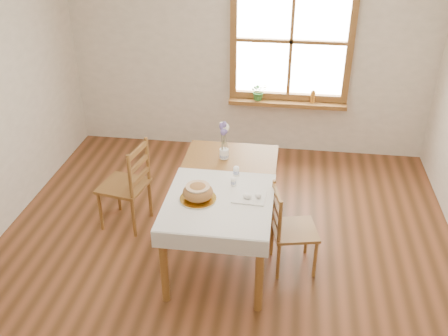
% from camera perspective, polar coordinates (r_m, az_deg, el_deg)
% --- Properties ---
extents(ground, '(5.00, 5.00, 0.00)m').
position_cam_1_polar(ground, '(4.67, -0.53, -11.46)').
color(ground, brown).
rests_on(ground, ground).
extents(room_walls, '(4.60, 5.10, 2.65)m').
position_cam_1_polar(room_walls, '(3.77, -0.65, 8.43)').
color(room_walls, white).
rests_on(room_walls, ground).
extents(window, '(1.46, 0.08, 1.46)m').
position_cam_1_polar(window, '(6.16, 7.70, 14.16)').
color(window, brown).
rests_on(window, ground).
extents(window_sill, '(1.46, 0.20, 0.05)m').
position_cam_1_polar(window_sill, '(6.34, 7.23, 7.37)').
color(window_sill, brown).
rests_on(window_sill, ground).
extents(dining_table, '(0.90, 1.60, 0.75)m').
position_cam_1_polar(dining_table, '(4.51, -0.00, -2.59)').
color(dining_table, brown).
rests_on(dining_table, ground).
extents(table_linen, '(0.91, 0.99, 0.01)m').
position_cam_1_polar(table_linen, '(4.21, -0.58, -3.75)').
color(table_linen, silver).
rests_on(table_linen, dining_table).
extents(chair_left, '(0.52, 0.51, 0.93)m').
position_cam_1_polar(chair_left, '(5.09, -11.43, -1.85)').
color(chair_left, brown).
rests_on(chair_left, ground).
extents(chair_right, '(0.48, 0.47, 0.83)m').
position_cam_1_polar(chair_right, '(4.50, 8.07, -6.90)').
color(chair_right, brown).
rests_on(chair_right, ground).
extents(bread_plate, '(0.31, 0.31, 0.02)m').
position_cam_1_polar(bread_plate, '(4.22, -2.98, -3.53)').
color(bread_plate, white).
rests_on(bread_plate, table_linen).
extents(bread_loaf, '(0.26, 0.26, 0.14)m').
position_cam_1_polar(bread_loaf, '(4.17, -3.01, -2.62)').
color(bread_loaf, '#9C6237').
rests_on(bread_loaf, bread_plate).
extents(egg_napkin, '(0.29, 0.25, 0.01)m').
position_cam_1_polar(egg_napkin, '(4.24, 2.90, -3.32)').
color(egg_napkin, silver).
rests_on(egg_napkin, table_linen).
extents(eggs, '(0.22, 0.20, 0.05)m').
position_cam_1_polar(eggs, '(4.23, 2.91, -2.98)').
color(eggs, silver).
rests_on(eggs, egg_napkin).
extents(salt_shaker, '(0.05, 0.05, 0.09)m').
position_cam_1_polar(salt_shaker, '(4.38, 1.08, -1.54)').
color(salt_shaker, white).
rests_on(salt_shaker, table_linen).
extents(pepper_shaker, '(0.07, 0.07, 0.10)m').
position_cam_1_polar(pepper_shaker, '(4.52, 1.40, -0.35)').
color(pepper_shaker, white).
rests_on(pepper_shaker, table_linen).
extents(flower_vase, '(0.10, 0.10, 0.10)m').
position_cam_1_polar(flower_vase, '(4.83, 0.01, 1.57)').
color(flower_vase, white).
rests_on(flower_vase, dining_table).
extents(lavender_bouquet, '(0.16, 0.16, 0.30)m').
position_cam_1_polar(lavender_bouquet, '(4.74, 0.01, 3.68)').
color(lavender_bouquet, '#625291').
rests_on(lavender_bouquet, flower_vase).
extents(potted_plant, '(0.25, 0.27, 0.17)m').
position_cam_1_polar(potted_plant, '(6.31, 3.99, 8.53)').
color(potted_plant, '#377930').
rests_on(potted_plant, window_sill).
extents(amber_bottle, '(0.07, 0.07, 0.16)m').
position_cam_1_polar(amber_bottle, '(6.31, 10.12, 8.06)').
color(amber_bottle, '#B26C20').
rests_on(amber_bottle, window_sill).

